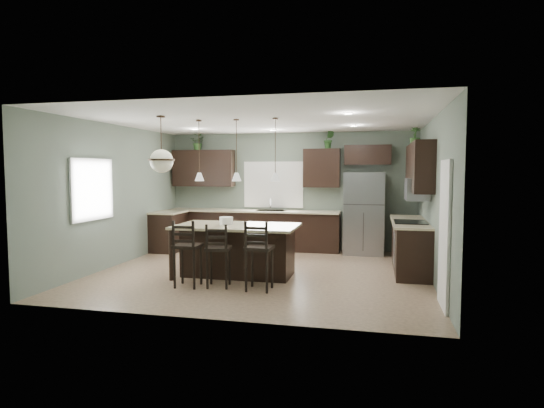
{
  "coord_description": "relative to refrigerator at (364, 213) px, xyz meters",
  "views": [
    {
      "loc": [
        2.05,
        -8.09,
        1.89
      ],
      "look_at": [
        0.1,
        0.4,
        1.25
      ],
      "focal_mm": 30.0,
      "sensor_mm": 36.0,
      "label": 1
    }
  ],
  "objects": [
    {
      "name": "plant_back_left",
      "position": [
        -4.07,
        0.19,
        1.67
      ],
      "size": [
        0.37,
        0.33,
        0.39
      ],
      "primitive_type": "imported",
      "rotation": [
        0.0,
        0.0,
        -0.08
      ],
      "color": "#2D5525",
      "rests_on": "back_upper_left"
    },
    {
      "name": "right_countertop",
      "position": [
        0.89,
        -1.49,
        -0.01
      ],
      "size": [
        0.66,
        2.35,
        0.04
      ],
      "primitive_type": "cube",
      "color": "beige",
      "rests_on": "right_lower_cabs"
    },
    {
      "name": "refrigerator",
      "position": [
        0.0,
        0.0,
        0.0
      ],
      "size": [
        0.9,
        0.74,
        1.85
      ],
      "primitive_type": "cube",
      "color": "gray",
      "rests_on": "ground"
    },
    {
      "name": "faucet",
      "position": [
        -2.19,
        0.04,
        0.16
      ],
      "size": [
        0.02,
        0.02,
        0.28
      ],
      "primitive_type": "cylinder",
      "color": "silver",
      "rests_on": "back_countertop"
    },
    {
      "name": "pendant_center",
      "position": [
        -2.15,
        -2.76,
        1.32
      ],
      "size": [
        0.17,
        0.17,
        1.1
      ],
      "primitive_type": null,
      "color": "white",
      "rests_on": "room_shell"
    },
    {
      "name": "chandelier",
      "position": [
        -3.23,
        -3.48,
        1.4
      ],
      "size": [
        0.43,
        0.43,
        0.94
      ],
      "primitive_type": null,
      "color": "#EEE9C3",
      "rests_on": "room_shell"
    },
    {
      "name": "pantry_door",
      "position": [
        1.18,
        -3.91,
        0.09
      ],
      "size": [
        0.04,
        0.82,
        2.04
      ],
      "primitive_type": "cube",
      "color": "white",
      "rests_on": "ground"
    },
    {
      "name": "bar_stool_left",
      "position": [
        -2.71,
        -3.65,
        -0.37
      ],
      "size": [
        0.42,
        0.42,
        1.1
      ],
      "primitive_type": "cube",
      "rotation": [
        0.0,
        0.0,
        0.04
      ],
      "color": "black",
      "rests_on": "ground"
    },
    {
      "name": "left_return_cabs",
      "position": [
        -4.49,
        -0.66,
        -0.48
      ],
      "size": [
        0.6,
        0.9,
        0.9
      ],
      "primitive_type": "cube",
      "color": "black",
      "rests_on": "ground"
    },
    {
      "name": "right_upper_cabs",
      "position": [
        1.04,
        -1.49,
        1.02
      ],
      "size": [
        0.34,
        2.35,
        0.9
      ],
      "primitive_type": "cube",
      "color": "black",
      "rests_on": "room_shell"
    },
    {
      "name": "room_shell",
      "position": [
        -1.79,
        -2.36,
        0.77
      ],
      "size": [
        6.0,
        6.0,
        6.0
      ],
      "color": "slate",
      "rests_on": "ground"
    },
    {
      "name": "serving_dish",
      "position": [
        -2.35,
        -2.76,
        0.07
      ],
      "size": [
        0.24,
        0.24,
        0.14
      ],
      "primitive_type": "cylinder",
      "color": "white",
      "rests_on": "kitchen_island"
    },
    {
      "name": "pendant_right",
      "position": [
        -1.45,
        -2.76,
        1.32
      ],
      "size": [
        0.17,
        0.17,
        1.1
      ],
      "primitive_type": null,
      "color": "silver",
      "rests_on": "room_shell"
    },
    {
      "name": "kitchen_island",
      "position": [
        -2.15,
        -2.76,
        -0.46
      ],
      "size": [
        2.17,
        1.23,
        0.92
      ],
      "primitive_type": "cube",
      "rotation": [
        0.0,
        0.0,
        0.0
      ],
      "color": "black",
      "rests_on": "ground"
    },
    {
      "name": "plant_right_wall",
      "position": [
        1.01,
        -0.79,
        1.66
      ],
      "size": [
        0.21,
        0.21,
        0.37
      ],
      "primitive_type": "imported",
      "rotation": [
        0.0,
        0.0,
        -0.01
      ],
      "color": "#315A27",
      "rests_on": "right_upper_cabs"
    },
    {
      "name": "window_left",
      "position": [
        -4.78,
        -3.16,
        0.62
      ],
      "size": [
        0.02,
        1.1,
        1.0
      ],
      "primitive_type": "cube",
      "color": "white",
      "rests_on": "room_shell"
    },
    {
      "name": "back_countertop",
      "position": [
        -2.64,
        0.07,
        -0.01
      ],
      "size": [
        4.2,
        0.66,
        0.04
      ],
      "primitive_type": "cube",
      "color": "beige",
      "rests_on": "back_lower_cabs"
    },
    {
      "name": "right_lower_cabs",
      "position": [
        0.91,
        -1.49,
        -0.48
      ],
      "size": [
        0.6,
        2.35,
        0.9
      ],
      "primitive_type": "cube",
      "color": "black",
      "rests_on": "ground"
    },
    {
      "name": "sink_inset",
      "position": [
        -2.19,
        0.07,
        0.01
      ],
      "size": [
        0.7,
        0.45,
        0.01
      ],
      "primitive_type": "cube",
      "color": "gray",
      "rests_on": "back_countertop"
    },
    {
      "name": "plant_back_right",
      "position": [
        -0.83,
        0.19,
        1.69
      ],
      "size": [
        0.27,
        0.23,
        0.43
      ],
      "primitive_type": "imported",
      "rotation": [
        0.0,
        0.0,
        0.18
      ],
      "color": "#2C5927",
      "rests_on": "back_upper_right"
    },
    {
      "name": "pendant_left",
      "position": [
        -2.85,
        -2.76,
        1.32
      ],
      "size": [
        0.17,
        0.17,
        1.1
      ],
      "primitive_type": null,
      "color": "silver",
      "rests_on": "room_shell"
    },
    {
      "name": "microwave",
      "position": [
        0.99,
        -1.76,
        0.62
      ],
      "size": [
        0.4,
        0.75,
        0.4
      ],
      "primitive_type": "cube",
      "color": "gray",
      "rests_on": "right_upper_cabs"
    },
    {
      "name": "back_lower_cabs",
      "position": [
        -2.64,
        0.09,
        -0.48
      ],
      "size": [
        4.2,
        0.6,
        0.9
      ],
      "primitive_type": "cube",
      "color": "black",
      "rests_on": "ground"
    },
    {
      "name": "cooktop",
      "position": [
        0.89,
        -1.76,
        0.02
      ],
      "size": [
        0.58,
        0.75,
        0.02
      ],
      "primitive_type": "cube",
      "color": "black",
      "rests_on": "right_countertop"
    },
    {
      "name": "ground",
      "position": [
        -1.79,
        -2.36,
        -0.93
      ],
      "size": [
        6.0,
        6.0,
        0.0
      ],
      "primitive_type": "plane",
      "color": "#9E8466",
      "rests_on": "ground"
    },
    {
      "name": "bar_stool_center",
      "position": [
        -2.21,
        -3.56,
        -0.4
      ],
      "size": [
        0.44,
        0.44,
        1.05
      ],
      "primitive_type": "cube",
      "rotation": [
        0.0,
        0.0,
        0.16
      ],
      "color": "black",
      "rests_on": "ground"
    },
    {
      "name": "left_return_countertop",
      "position": [
        -4.47,
        -0.66,
        -0.01
      ],
      "size": [
        0.66,
        0.96,
        0.04
      ],
      "primitive_type": "cube",
      "color": "beige",
      "rests_on": "left_return_cabs"
    },
    {
      "name": "wall_oven_front",
      "position": [
        0.6,
        -1.76,
        -0.48
      ],
      "size": [
        0.01,
        0.72,
        0.6
      ],
      "primitive_type": "cube",
      "color": "gray",
      "rests_on": "right_lower_cabs"
    },
    {
      "name": "window_back",
      "position": [
        -2.19,
        0.37,
        0.62
      ],
      "size": [
        1.35,
        0.02,
        1.0
      ],
      "primitive_type": "cube",
      "color": "white",
      "rests_on": "room_shell"
    },
    {
      "name": "bar_stool_right",
      "position": [
        -1.52,
        -3.61,
        -0.37
      ],
      "size": [
        0.42,
        0.42,
        1.12
      ],
      "primitive_type": "cube",
      "rotation": [
        0.0,
        0.0,
        -0.02
      ],
      "color": "black",
      "rests_on": "ground"
    },
    {
      "name": "fridge_header",
      "position": [
        0.06,
        0.22,
        1.32
      ],
      "size": [
        1.05,
        0.34,
        0.45
      ],
      "primitive_type": "cube",
      "color": "black",
      "rests_on": "room_shell"
    },
    {
      "name": "back_upper_right",
      "position": [
        -0.99,
        0.22,
        1.02
      ],
      "size": [
        0.85,
        0.34,
        0.9
      ],
      "primitive_type": "cube",
      "color": "black",
      "rests_on": "room_shell"
    },
    {
      "name": "back_upper_left",
      "position": [
        -3.94,
        0.22,
        1.02
      ],
      "size": [
        1.55,
        0.34,
        0.9
      ],
      "primitive_type": "cube",
      "color": "black",
      "rests_on": "room_shell"
    }
  ]
}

